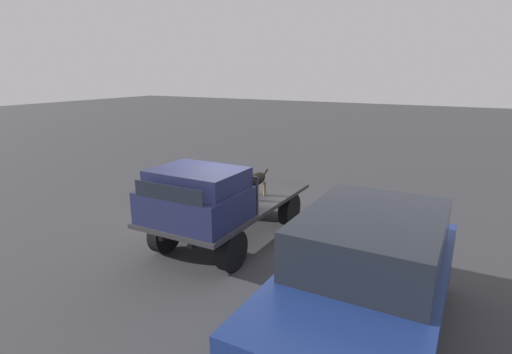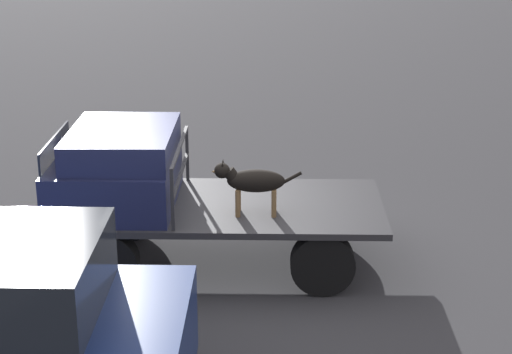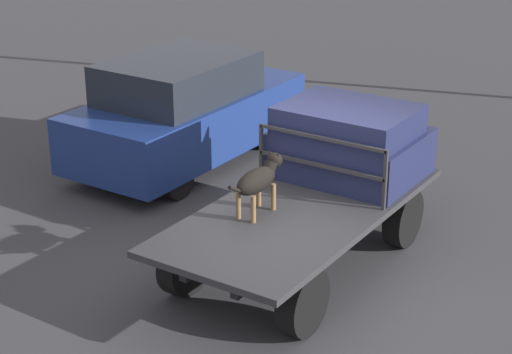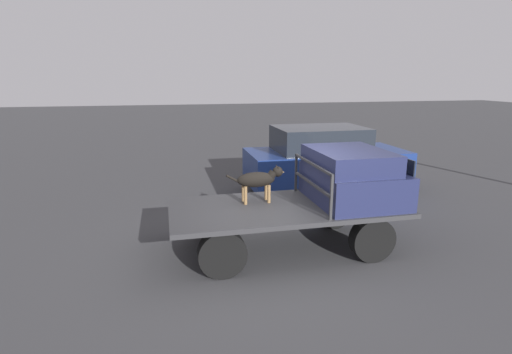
# 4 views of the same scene
# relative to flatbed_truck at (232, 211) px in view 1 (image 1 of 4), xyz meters

# --- Properties ---
(ground_plane) EXTENTS (80.00, 80.00, 0.00)m
(ground_plane) POSITION_rel_flatbed_truck_xyz_m (0.00, 0.00, -0.60)
(ground_plane) COLOR #38383A
(flatbed_truck) EXTENTS (4.09, 1.89, 0.82)m
(flatbed_truck) POSITION_rel_flatbed_truck_xyz_m (0.00, 0.00, 0.00)
(flatbed_truck) COLOR black
(flatbed_truck) RESTS_ON ground
(truck_cab) EXTENTS (1.47, 1.77, 0.95)m
(truck_cab) POSITION_rel_flatbed_truck_xyz_m (1.23, 0.00, 0.67)
(truck_cab) COLOR #1E2347
(truck_cab) RESTS_ON flatbed_truck
(truck_headboard) EXTENTS (0.04, 1.77, 0.75)m
(truck_headboard) POSITION_rel_flatbed_truck_xyz_m (0.46, 0.00, 0.72)
(truck_headboard) COLOR #2D2D30
(truck_headboard) RESTS_ON flatbed_truck
(dog) EXTENTS (1.08, 0.28, 0.68)m
(dog) POSITION_rel_flatbed_truck_xyz_m (-0.42, 0.33, 0.64)
(dog) COLOR brown
(dog) RESTS_ON flatbed_truck
(parked_sedan) EXTENTS (4.22, 1.86, 1.75)m
(parked_sedan) POSITION_rel_flatbed_truck_xyz_m (2.10, 3.38, 0.27)
(parked_sedan) COLOR black
(parked_sedan) RESTS_ON ground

